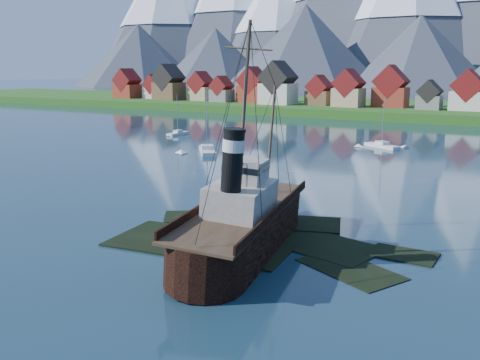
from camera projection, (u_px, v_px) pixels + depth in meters
The scene contains 9 objects.
ground at pixel (238, 243), 53.10m from camera, with size 1400.00×1400.00×0.00m, color #173242.
shoal at pixel (264, 244), 54.08m from camera, with size 31.71×21.24×1.14m.
shore_bank at pixel (479, 116), 195.56m from camera, with size 600.00×80.00×3.20m, color #234B15.
seawall at pixel (461, 125), 163.72m from camera, with size 600.00×2.50×2.00m, color #3F3D38.
town at pixel (376, 91), 195.54m from camera, with size 250.96×16.69×17.30m.
tugboat_wreck at pixel (249, 219), 51.42m from camera, with size 6.49×27.98×22.17m.
sailboat_a at pixel (207, 151), 109.90m from camera, with size 8.98×10.18×13.31m.
sailboat_b at pixel (178, 134), 139.57m from camera, with size 2.12×7.56×10.89m.
sailboat_c at pixel (382, 146), 117.29m from camera, with size 8.91×6.41×11.57m.
Camera 1 is at (26.39, -43.27, 17.05)m, focal length 40.00 mm.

